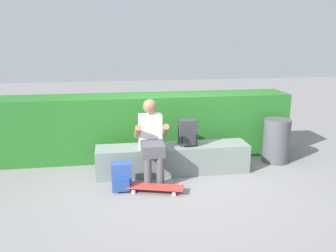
% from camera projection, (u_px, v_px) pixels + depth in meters
% --- Properties ---
extents(ground_plane, '(24.00, 24.00, 0.00)m').
position_uv_depth(ground_plane, '(177.00, 182.00, 5.27)').
color(ground_plane, gray).
extents(bench_main, '(2.38, 0.47, 0.45)m').
position_uv_depth(bench_main, '(173.00, 159.00, 5.57)').
color(bench_main, slate).
rests_on(bench_main, ground).
extents(person_skater, '(0.49, 0.62, 1.20)m').
position_uv_depth(person_skater, '(151.00, 138.00, 5.21)').
color(person_skater, white).
rests_on(person_skater, ground).
extents(skateboard_near_person, '(0.82, 0.42, 0.09)m').
position_uv_depth(skateboard_near_person, '(154.00, 187.00, 4.89)').
color(skateboard_near_person, '#BC3833').
rests_on(skateboard_near_person, ground).
extents(backpack_on_bench, '(0.28, 0.23, 0.40)m').
position_uv_depth(backpack_on_bench, '(188.00, 133.00, 5.49)').
color(backpack_on_bench, '#333338').
rests_on(backpack_on_bench, bench_main).
extents(backpack_on_ground, '(0.28, 0.23, 0.40)m').
position_uv_depth(backpack_on_ground, '(122.00, 177.00, 4.93)').
color(backpack_on_ground, '#2D4C99').
rests_on(backpack_on_ground, ground).
extents(hedge_row, '(5.23, 0.71, 1.10)m').
position_uv_depth(hedge_row, '(141.00, 126.00, 6.27)').
color(hedge_row, '#246823').
rests_on(hedge_row, ground).
extents(trash_bin, '(0.45, 0.45, 0.74)m').
position_uv_depth(trash_bin, '(276.00, 141.00, 6.02)').
color(trash_bin, '#4C4C51').
rests_on(trash_bin, ground).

